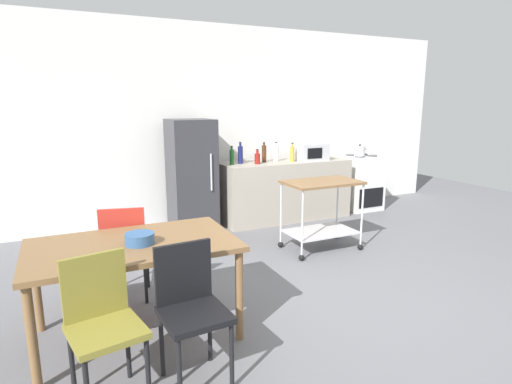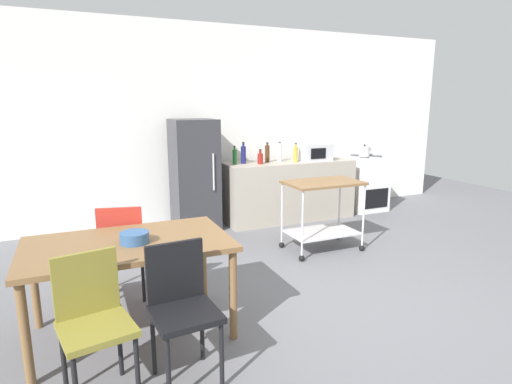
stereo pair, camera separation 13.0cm
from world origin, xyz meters
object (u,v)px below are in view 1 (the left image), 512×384
(bottle_sesame_oil, at_px, (232,157))
(bottle_vinegar, at_px, (292,154))
(bottle_wine, at_px, (240,154))
(microwave, at_px, (311,152))
(bottle_soda, at_px, (276,153))
(fruit_bowl, at_px, (140,239))
(chair_black, at_px, (191,304))
(stove_oven, at_px, (360,182))
(kettle, at_px, (360,151))
(bottle_olive_oil, at_px, (257,158))
(refrigerator, at_px, (192,175))
(dining_table, at_px, (134,253))
(chair_red, at_px, (125,246))
(chair_olive, at_px, (103,319))
(kitchen_cart, at_px, (321,204))
(bottle_sparkling_water, at_px, (264,153))

(bottle_sesame_oil, relative_size, bottle_vinegar, 0.94)
(bottle_sesame_oil, xyz_separation_m, bottle_wine, (0.15, 0.03, 0.02))
(bottle_vinegar, height_order, microwave, bottle_vinegar)
(bottle_soda, relative_size, fruit_bowl, 1.36)
(chair_black, xyz_separation_m, stove_oven, (3.88, 3.12, -0.07))
(kettle, bearing_deg, bottle_wine, 176.06)
(bottle_sesame_oil, xyz_separation_m, kettle, (2.20, -0.11, -0.01))
(bottle_olive_oil, bearing_deg, bottle_sesame_oil, 162.61)
(stove_oven, height_order, refrigerator, refrigerator)
(stove_oven, height_order, bottle_olive_oil, bottle_olive_oil)
(kettle, bearing_deg, chair_black, -141.23)
(bottle_wine, relative_size, microwave, 0.68)
(bottle_olive_oil, bearing_deg, fruit_bowl, -131.24)
(dining_table, relative_size, bottle_soda, 5.16)
(bottle_vinegar, bearing_deg, bottle_sesame_oil, 172.19)
(bottle_wine, xyz_separation_m, kettle, (2.05, -0.14, -0.03))
(dining_table, distance_m, bottle_wine, 3.18)
(bottle_sesame_oil, bearing_deg, chair_red, -134.32)
(chair_olive, relative_size, microwave, 1.93)
(kitchen_cart, xyz_separation_m, bottle_sparkling_water, (-0.06, 1.46, 0.46))
(refrigerator, xyz_separation_m, bottle_sesame_oil, (0.58, -0.07, 0.24))
(dining_table, height_order, kettle, kettle)
(microwave, bearing_deg, bottle_sparkling_water, 168.63)
(microwave, bearing_deg, dining_table, -142.48)
(bottle_soda, bearing_deg, bottle_vinegar, -39.11)
(chair_olive, distance_m, bottle_sesame_oil, 3.77)
(dining_table, bearing_deg, fruit_bowl, -50.90)
(chair_black, xyz_separation_m, bottle_wine, (1.71, 3.16, 0.52))
(kitchen_cart, xyz_separation_m, bottle_olive_oil, (-0.24, 1.31, 0.41))
(chair_red, xyz_separation_m, kettle, (3.98, 1.70, 0.48))
(dining_table, distance_m, bottle_vinegar, 3.60)
(stove_oven, distance_m, microwave, 1.21)
(dining_table, relative_size, bottle_sparkling_water, 5.10)
(bottle_sesame_oil, distance_m, fruit_bowl, 3.07)
(kitchen_cart, distance_m, fruit_bowl, 2.59)
(bottle_sparkling_water, bearing_deg, stove_oven, -1.55)
(stove_oven, bearing_deg, kettle, -140.33)
(bottle_sparkling_water, height_order, kettle, bottle_sparkling_water)
(stove_oven, xyz_separation_m, bottle_vinegar, (-1.40, -0.11, 0.57))
(dining_table, bearing_deg, bottle_vinegar, 40.64)
(microwave, bearing_deg, kitchen_cart, -117.24)
(stove_oven, height_order, bottle_wine, bottle_wine)
(chair_red, relative_size, bottle_olive_oil, 4.17)
(microwave, height_order, fruit_bowl, microwave)
(bottle_wine, bearing_deg, kettle, -3.94)
(chair_red, height_order, microwave, microwave)
(chair_olive, xyz_separation_m, stove_oven, (4.41, 3.09, -0.07))
(chair_olive, height_order, bottle_vinegar, bottle_vinegar)
(microwave, bearing_deg, chair_red, -150.70)
(chair_red, xyz_separation_m, bottle_sesame_oil, (1.78, 1.82, 0.49))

